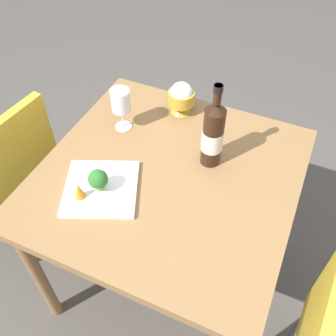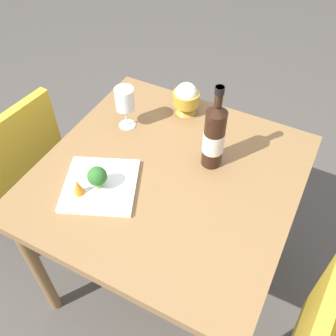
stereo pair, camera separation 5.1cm
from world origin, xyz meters
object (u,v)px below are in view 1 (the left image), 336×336
Objects in this scene: wine_bottle at (213,134)px; rice_bowl at (181,97)px; chair_near_window at (12,170)px; carrot_garnish_left at (79,191)px; wine_glass at (121,101)px; serving_plate at (101,188)px; broccoli_floret at (98,180)px.

rice_bowl is (0.22, 0.21, -0.06)m from wine_bottle.
chair_near_window is 0.94m from wine_bottle.
wine_bottle is at bearing -43.80° from carrot_garnish_left.
carrot_garnish_left is (-0.35, 0.34, -0.09)m from wine_bottle.
chair_near_window is 2.52× the size of wine_bottle.
wine_bottle is 0.39m from wine_glass.
chair_near_window is at bearing 81.66° from serving_plate.
carrot_garnish_left is at bearing -172.89° from wine_glass.
broccoli_floret is at bearing -164.64° from wine_glass.
rice_bowl is at bearing -9.16° from broccoli_floret.
wine_glass is at bearing 84.69° from wine_bottle.
wine_glass is (0.24, -0.46, 0.35)m from chair_near_window.
chair_near_window is at bearing 74.02° from carrot_garnish_left.
wine_bottle is (0.21, -0.85, 0.36)m from chair_near_window.
wine_bottle is 5.37× the size of carrot_garnish_left.
rice_bowl is 2.26× the size of carrot_garnish_left.
wine_glass reaches higher than carrot_garnish_left.
rice_bowl is 0.53m from broccoli_floret.
wine_glass is 2.09× the size of broccoli_floret.
rice_bowl is at bearing -9.65° from serving_plate.
wine_bottle is 0.43m from serving_plate.
chair_near_window is 0.63m from broccoli_floret.
serving_plate is at bearing -31.61° from carrot_garnish_left.
broccoli_floret is 0.07m from carrot_garnish_left.
wine_glass is at bearing 7.11° from carrot_garnish_left.
carrot_garnish_left is (-0.06, 0.04, -0.02)m from broccoli_floret.
chair_near_window is 0.59m from carrot_garnish_left.
chair_near_window is 9.91× the size of broccoli_floret.
broccoli_floret is (-0.01, -0.00, 0.06)m from serving_plate.
serving_plate is 0.09m from carrot_garnish_left.
rice_bowl reaches higher than serving_plate.
wine_glass is at bearing -56.52° from chair_near_window.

